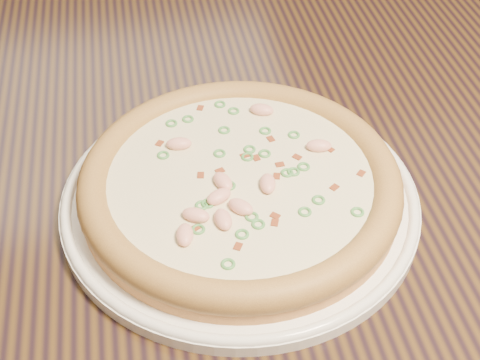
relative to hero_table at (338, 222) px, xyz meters
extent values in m
plane|color=black|center=(-0.25, 0.51, -0.65)|extent=(9.00, 9.00, 0.00)
cube|color=black|center=(0.00, 0.00, 0.08)|extent=(1.20, 0.80, 0.04)
cylinder|color=white|center=(-0.12, -0.05, 0.10)|extent=(0.33, 0.33, 0.01)
torus|color=white|center=(-0.12, -0.05, 0.11)|extent=(0.33, 0.33, 0.01)
cylinder|color=#C98749|center=(-0.12, -0.05, 0.12)|extent=(0.29, 0.29, 0.02)
torus|color=#AD863B|center=(-0.12, -0.05, 0.13)|extent=(0.29, 0.29, 0.03)
cylinder|color=beige|center=(-0.12, -0.05, 0.13)|extent=(0.24, 0.24, 0.00)
ellipsoid|color=#F2B29E|center=(-0.14, -0.06, 0.14)|extent=(0.02, 0.03, 0.01)
ellipsoid|color=#F2B29E|center=(-0.18, -0.12, 0.14)|extent=(0.02, 0.03, 0.01)
ellipsoid|color=#F2B29E|center=(-0.08, 0.04, 0.14)|extent=(0.03, 0.02, 0.01)
ellipsoid|color=#F2B29E|center=(-0.04, -0.03, 0.14)|extent=(0.03, 0.02, 0.01)
ellipsoid|color=#F2B29E|center=(-0.14, -0.08, 0.14)|extent=(0.03, 0.02, 0.01)
ellipsoid|color=#F2B29E|center=(-0.10, -0.07, 0.14)|extent=(0.02, 0.03, 0.01)
ellipsoid|color=#F2B29E|center=(-0.17, -0.09, 0.14)|extent=(0.03, 0.02, 0.01)
ellipsoid|color=#F2B29E|center=(-0.17, 0.00, 0.14)|extent=(0.03, 0.02, 0.01)
ellipsoid|color=#F2B29E|center=(-0.14, -0.10, 0.14)|extent=(0.02, 0.03, 0.01)
ellipsoid|color=#F2B29E|center=(-0.13, -0.09, 0.14)|extent=(0.03, 0.03, 0.01)
cube|color=maroon|center=(-0.08, 0.00, 0.13)|extent=(0.01, 0.01, 0.00)
cube|color=maroon|center=(-0.03, -0.03, 0.13)|extent=(0.01, 0.01, 0.00)
cube|color=maroon|center=(-0.10, -0.10, 0.13)|extent=(0.01, 0.01, 0.00)
cube|color=maroon|center=(-0.06, -0.03, 0.13)|extent=(0.01, 0.01, 0.00)
cube|color=maroon|center=(-0.04, -0.08, 0.13)|extent=(0.01, 0.01, 0.00)
cube|color=maroon|center=(-0.08, -0.04, 0.13)|extent=(0.01, 0.01, 0.00)
cube|color=maroon|center=(-0.10, -0.03, 0.13)|extent=(0.01, 0.01, 0.00)
cube|color=maroon|center=(-0.14, -0.13, 0.13)|extent=(0.01, 0.01, 0.00)
cube|color=maroon|center=(-0.09, -0.06, 0.13)|extent=(0.01, 0.01, 0.00)
cube|color=maroon|center=(-0.14, 0.06, 0.13)|extent=(0.01, 0.01, 0.00)
cube|color=maroon|center=(-0.01, -0.07, 0.13)|extent=(0.01, 0.01, 0.00)
cube|color=maroon|center=(-0.11, -0.02, 0.13)|extent=(0.01, 0.01, 0.00)
cube|color=maroon|center=(-0.14, -0.04, 0.13)|extent=(0.01, 0.01, 0.00)
cube|color=maroon|center=(-0.10, -0.11, 0.13)|extent=(0.01, 0.01, 0.00)
cube|color=maroon|center=(-0.17, -0.11, 0.13)|extent=(0.01, 0.01, 0.00)
cube|color=maroon|center=(-0.19, 0.01, 0.13)|extent=(0.01, 0.01, 0.00)
cube|color=maroon|center=(-0.15, -0.04, 0.13)|extent=(0.01, 0.01, 0.00)
torus|color=#458D43|center=(-0.08, -0.05, 0.13)|extent=(0.02, 0.02, 0.00)
torus|color=#458D43|center=(-0.12, 0.02, 0.13)|extent=(0.01, 0.01, 0.00)
torus|color=#458D43|center=(-0.03, -0.11, 0.13)|extent=(0.02, 0.02, 0.00)
torus|color=#458D43|center=(-0.12, -0.11, 0.13)|extent=(0.01, 0.01, 0.00)
torus|color=#458D43|center=(-0.07, -0.05, 0.13)|extent=(0.01, 0.01, 0.00)
torus|color=#458D43|center=(-0.13, -0.06, 0.13)|extent=(0.02, 0.02, 0.00)
torus|color=#458D43|center=(-0.13, -0.02, 0.13)|extent=(0.02, 0.02, 0.00)
torus|color=#458D43|center=(-0.16, -0.08, 0.13)|extent=(0.02, 0.02, 0.00)
torus|color=#458D43|center=(-0.12, -0.10, 0.13)|extent=(0.02, 0.02, 0.00)
torus|color=#458D43|center=(-0.12, 0.06, 0.13)|extent=(0.01, 0.01, 0.00)
torus|color=#458D43|center=(-0.15, -0.08, 0.13)|extent=(0.02, 0.02, 0.00)
torus|color=#458D43|center=(-0.13, -0.12, 0.13)|extent=(0.02, 0.02, 0.00)
torus|color=#458D43|center=(-0.11, 0.05, 0.13)|extent=(0.02, 0.02, 0.00)
torus|color=#458D43|center=(-0.09, -0.02, 0.13)|extent=(0.02, 0.02, 0.00)
torus|color=#458D43|center=(-0.06, -0.09, 0.13)|extent=(0.01, 0.01, 0.00)
torus|color=#458D43|center=(-0.06, 0.00, 0.13)|extent=(0.02, 0.02, 0.00)
torus|color=#458D43|center=(-0.16, 0.04, 0.13)|extent=(0.02, 0.02, 0.00)
torus|color=#458D43|center=(-0.07, -0.10, 0.13)|extent=(0.02, 0.02, 0.00)
torus|color=#458D43|center=(-0.17, -0.11, 0.13)|extent=(0.02, 0.02, 0.00)
torus|color=#458D43|center=(-0.11, -0.03, 0.13)|extent=(0.01, 0.01, 0.00)
torus|color=#458D43|center=(-0.08, 0.01, 0.13)|extent=(0.01, 0.01, 0.00)
torus|color=#458D43|center=(-0.06, -0.05, 0.13)|extent=(0.01, 0.01, 0.00)
torus|color=#458D43|center=(-0.17, 0.04, 0.13)|extent=(0.01, 0.01, 0.00)
torus|color=#458D43|center=(-0.19, -0.01, 0.13)|extent=(0.01, 0.01, 0.00)
torus|color=#458D43|center=(-0.15, -0.15, 0.13)|extent=(0.02, 0.02, 0.00)
torus|color=#458D43|center=(-0.10, -0.02, 0.13)|extent=(0.01, 0.01, 0.00)
camera|label=1|loc=(-0.20, -0.48, 0.54)|focal=50.00mm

